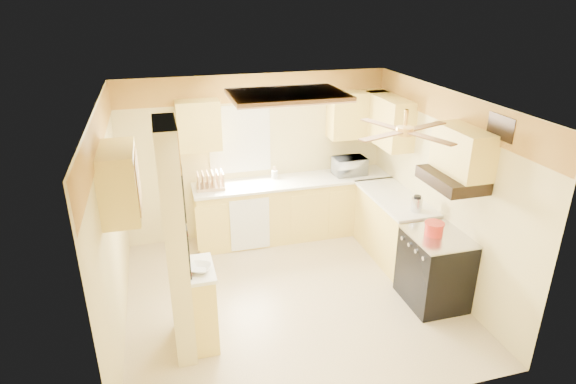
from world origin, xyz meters
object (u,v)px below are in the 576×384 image
object	(u,v)px
microwave	(350,166)
bowl	(200,268)
kettle	(417,204)
dutch_oven	(434,228)
stove	(434,269)

from	to	relation	value
microwave	bowl	bearing A→B (deg)	38.96
bowl	kettle	bearing A→B (deg)	13.84
bowl	dutch_oven	xyz separation A→B (m)	(2.76, 0.11, 0.03)
bowl	dutch_oven	bearing A→B (deg)	2.23
bowl	microwave	bearing A→B (deg)	40.96
stove	bowl	distance (m)	2.85
microwave	dutch_oven	world-z (taller)	microwave
microwave	kettle	xyz separation A→B (m)	(0.32, -1.50, -0.04)
stove	microwave	xyz separation A→B (m)	(-0.26, 2.15, 0.62)
dutch_oven	stove	bearing A→B (deg)	-44.76
bowl	stove	bearing A→B (deg)	1.24
microwave	kettle	bearing A→B (deg)	100.03
stove	kettle	xyz separation A→B (m)	(0.06, 0.64, 0.58)
dutch_oven	kettle	distance (m)	0.61
microwave	bowl	xyz separation A→B (m)	(-2.54, -2.21, -0.11)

